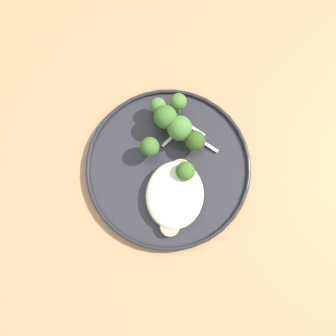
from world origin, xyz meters
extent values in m
plane|color=#665B51|center=(0.00, 0.00, 0.00)|extent=(6.00, 6.00, 0.00)
cube|color=#9E754C|center=(0.00, 0.00, 0.72)|extent=(1.40, 1.00, 0.04)
cylinder|color=#232328|center=(0.00, -0.04, 0.74)|extent=(0.29, 0.29, 0.01)
torus|color=black|center=(0.00, -0.04, 0.75)|extent=(0.29, 0.29, 0.01)
ellipsoid|color=beige|center=(0.05, -0.03, 0.77)|extent=(0.12, 0.10, 0.03)
cylinder|color=#DBB77A|center=(0.05, -0.02, 0.76)|extent=(0.03, 0.03, 0.01)
cylinder|color=#8E774F|center=(0.05, -0.02, 0.77)|extent=(0.02, 0.02, 0.00)
cylinder|color=beige|center=(0.08, -0.05, 0.76)|extent=(0.02, 0.02, 0.01)
cylinder|color=#988766|center=(0.08, -0.05, 0.77)|extent=(0.02, 0.02, 0.00)
cylinder|color=beige|center=(0.10, -0.03, 0.76)|extent=(0.03, 0.03, 0.01)
cylinder|color=#988766|center=(0.10, -0.03, 0.77)|extent=(0.03, 0.03, 0.00)
cylinder|color=#E5C689|center=(0.01, -0.02, 0.76)|extent=(0.03, 0.03, 0.01)
cylinder|color=#958159|center=(0.01, -0.02, 0.77)|extent=(0.03, 0.03, 0.00)
cylinder|color=beige|center=(0.04, -0.06, 0.76)|extent=(0.04, 0.04, 0.01)
cylinder|color=#988766|center=(0.04, -0.06, 0.77)|extent=(0.03, 0.03, 0.00)
cylinder|color=#E5C689|center=(0.07, -0.01, 0.76)|extent=(0.03, 0.03, 0.01)
cylinder|color=#958159|center=(0.07, -0.01, 0.77)|extent=(0.03, 0.03, 0.00)
cylinder|color=#89A356|center=(-0.04, 0.00, 0.76)|extent=(0.01, 0.01, 0.02)
sphere|color=#2D4C19|center=(-0.04, 0.00, 0.78)|extent=(0.03, 0.03, 0.03)
cylinder|color=#89A356|center=(-0.10, -0.07, 0.76)|extent=(0.02, 0.02, 0.02)
sphere|color=#42702D|center=(-0.10, -0.07, 0.78)|extent=(0.03, 0.03, 0.03)
cylinder|color=#89A356|center=(-0.06, -0.03, 0.76)|extent=(0.02, 0.02, 0.02)
sphere|color=#42702D|center=(-0.06, -0.03, 0.79)|extent=(0.04, 0.04, 0.04)
cylinder|color=#7A994C|center=(-0.08, -0.05, 0.76)|extent=(0.01, 0.01, 0.03)
sphere|color=#386023|center=(-0.08, -0.05, 0.79)|extent=(0.04, 0.04, 0.04)
cylinder|color=#89A356|center=(-0.11, -0.03, 0.76)|extent=(0.01, 0.01, 0.03)
sphere|color=#42702D|center=(-0.11, -0.03, 0.79)|extent=(0.03, 0.03, 0.03)
cylinder|color=#7A994C|center=(0.01, -0.01, 0.76)|extent=(0.01, 0.01, 0.02)
sphere|color=#386023|center=(0.01, -0.01, 0.78)|extent=(0.03, 0.03, 0.03)
cylinder|color=#7A994C|center=(-0.02, -0.08, 0.76)|extent=(0.02, 0.02, 0.02)
sphere|color=#386023|center=(-0.02, -0.08, 0.78)|extent=(0.03, 0.03, 0.03)
cube|color=silver|center=(-0.06, -0.04, 0.75)|extent=(0.04, 0.04, 0.00)
cube|color=silver|center=(-0.05, 0.02, 0.75)|extent=(0.03, 0.05, 0.00)
cube|color=silver|center=(-0.07, -0.01, 0.75)|extent=(0.03, 0.05, 0.00)
camera|label=1|loc=(0.14, -0.03, 1.39)|focal=39.83mm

